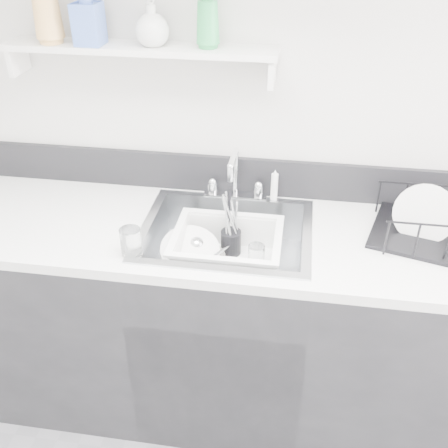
% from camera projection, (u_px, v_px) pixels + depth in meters
% --- Properties ---
extents(room_shell, '(3.50, 3.00, 2.60)m').
position_uv_depth(room_shell, '(156.00, 110.00, 0.88)').
color(room_shell, silver).
rests_on(room_shell, ground).
extents(counter_run, '(3.20, 0.62, 0.92)m').
position_uv_depth(counter_run, '(226.00, 321.00, 2.21)').
color(counter_run, black).
rests_on(counter_run, ground).
extents(backsplash, '(3.20, 0.02, 0.16)m').
position_uv_depth(backsplash, '(237.00, 175.00, 2.17)').
color(backsplash, black).
rests_on(backsplash, counter_run).
extents(sink, '(0.64, 0.52, 0.20)m').
position_uv_depth(sink, '(226.00, 250.00, 2.02)').
color(sink, silver).
rests_on(sink, counter_run).
extents(faucet, '(0.26, 0.18, 0.23)m').
position_uv_depth(faucet, '(235.00, 186.00, 2.14)').
color(faucet, silver).
rests_on(faucet, counter_run).
extents(side_sprayer, '(0.03, 0.03, 0.14)m').
position_uv_depth(side_sprayer, '(274.00, 185.00, 2.12)').
color(side_sprayer, white).
rests_on(side_sprayer, counter_run).
extents(wall_shelf, '(1.00, 0.16, 0.12)m').
position_uv_depth(wall_shelf, '(140.00, 50.00, 1.88)').
color(wall_shelf, silver).
rests_on(wall_shelf, room_shell).
extents(wash_tub, '(0.43, 0.36, 0.16)m').
position_uv_depth(wash_tub, '(227.00, 252.00, 2.00)').
color(wash_tub, white).
rests_on(wash_tub, sink).
extents(plate_stack, '(0.28, 0.27, 0.11)m').
position_uv_depth(plate_stack, '(193.00, 257.00, 2.03)').
color(plate_stack, white).
rests_on(plate_stack, wash_tub).
extents(utensil_cup, '(0.08, 0.08, 0.27)m').
position_uv_depth(utensil_cup, '(231.00, 240.00, 2.08)').
color(utensil_cup, black).
rests_on(utensil_cup, wash_tub).
extents(ladle, '(0.28, 0.18, 0.08)m').
position_uv_depth(ladle, '(212.00, 254.00, 2.04)').
color(ladle, silver).
rests_on(ladle, wash_tub).
extents(tumbler_in_tub, '(0.08, 0.08, 0.09)m').
position_uv_depth(tumbler_in_tub, '(256.00, 256.00, 2.01)').
color(tumbler_in_tub, white).
rests_on(tumbler_in_tub, wash_tub).
extents(tumbler_counter, '(0.09, 0.09, 0.10)m').
position_uv_depth(tumbler_counter, '(131.00, 242.00, 1.81)').
color(tumbler_counter, white).
rests_on(tumbler_counter, counter_run).
extents(dish_rack, '(0.52, 0.44, 0.16)m').
position_uv_depth(dish_rack, '(439.00, 221.00, 1.88)').
color(dish_rack, black).
rests_on(dish_rack, counter_run).
extents(bowl_small, '(0.12, 0.12, 0.04)m').
position_uv_depth(bowl_small, '(238.00, 273.00, 1.97)').
color(bowl_small, white).
rests_on(bowl_small, wash_tub).
extents(soap_bottle_a, '(0.12, 0.12, 0.27)m').
position_uv_depth(soap_bottle_a, '(45.00, 4.00, 1.82)').
color(soap_bottle_a, '#E9B062').
rests_on(soap_bottle_a, wall_shelf).
extents(soap_bottle_b, '(0.10, 0.10, 0.21)m').
position_uv_depth(soap_bottle_b, '(87.00, 14.00, 1.82)').
color(soap_bottle_b, '#496CC5').
rests_on(soap_bottle_b, wall_shelf).
extents(soap_bottle_c, '(0.16, 0.16, 0.15)m').
position_uv_depth(soap_bottle_c, '(152.00, 23.00, 1.82)').
color(soap_bottle_c, silver).
rests_on(soap_bottle_c, wall_shelf).
extents(soap_bottle_d, '(0.11, 0.11, 0.22)m').
position_uv_depth(soap_bottle_d, '(208.00, 15.00, 1.78)').
color(soap_bottle_d, green).
rests_on(soap_bottle_d, wall_shelf).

